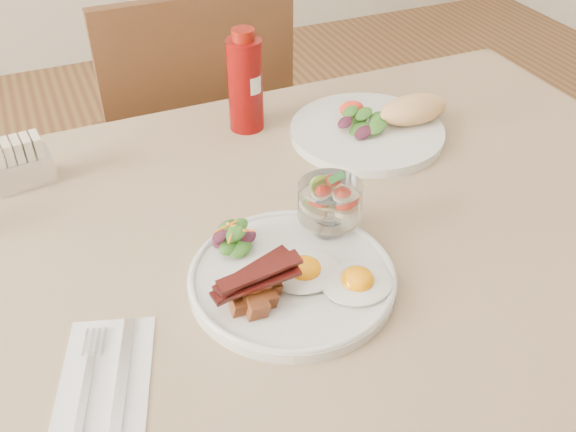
% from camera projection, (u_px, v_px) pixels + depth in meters
% --- Properties ---
extents(table, '(1.33, 0.88, 0.75)m').
position_uv_depth(table, '(306.00, 271.00, 1.02)').
color(table, '#4E2C18').
rests_on(table, ground).
extents(chair_far, '(0.42, 0.42, 0.93)m').
position_uv_depth(chair_far, '(194.00, 145.00, 1.58)').
color(chair_far, '#4E2C18').
rests_on(chair_far, ground).
extents(main_plate, '(0.28, 0.28, 0.02)m').
position_uv_depth(main_plate, '(292.00, 279.00, 0.86)').
color(main_plate, silver).
rests_on(main_plate, table).
extents(fried_eggs, '(0.16, 0.14, 0.03)m').
position_uv_depth(fried_eggs, '(331.00, 276.00, 0.84)').
color(fried_eggs, silver).
rests_on(fried_eggs, main_plate).
extents(bacon_potato_pile, '(0.12, 0.07, 0.05)m').
position_uv_depth(bacon_potato_pile, '(255.00, 288.00, 0.80)').
color(bacon_potato_pile, brown).
rests_on(bacon_potato_pile, main_plate).
extents(side_salad, '(0.07, 0.06, 0.04)m').
position_uv_depth(side_salad, '(235.00, 239.00, 0.89)').
color(side_salad, '#174612').
rests_on(side_salad, main_plate).
extents(fruit_cup, '(0.09, 0.09, 0.09)m').
position_uv_depth(fruit_cup, '(330.00, 201.00, 0.90)').
color(fruit_cup, white).
rests_on(fruit_cup, main_plate).
extents(second_plate, '(0.30, 0.28, 0.07)m').
position_uv_depth(second_plate, '(378.00, 125.00, 1.17)').
color(second_plate, silver).
rests_on(second_plate, table).
extents(ketchup_bottle, '(0.07, 0.07, 0.19)m').
position_uv_depth(ketchup_bottle, '(245.00, 83.00, 1.15)').
color(ketchup_bottle, '#630605').
rests_on(ketchup_bottle, table).
extents(hot_sauce_bottle, '(0.05, 0.05, 0.16)m').
position_uv_depth(hot_sauce_bottle, '(249.00, 92.00, 1.15)').
color(hot_sauce_bottle, '#630605').
rests_on(hot_sauce_bottle, table).
extents(sugar_caddy, '(0.10, 0.06, 0.08)m').
position_uv_depth(sugar_caddy, '(22.00, 165.00, 1.03)').
color(sugar_caddy, silver).
rests_on(sugar_caddy, table).
extents(napkin_cutlery, '(0.15, 0.21, 0.01)m').
position_uv_depth(napkin_cutlery, '(106.00, 380.00, 0.74)').
color(napkin_cutlery, white).
rests_on(napkin_cutlery, table).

